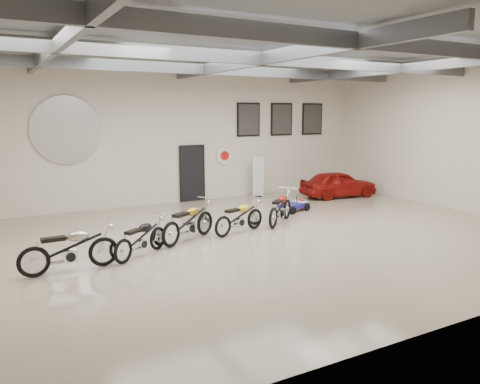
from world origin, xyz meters
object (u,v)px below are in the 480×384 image
motorcycle_silver (69,248)px  motorcycle_yellow (239,216)px  go_kart (296,203)px  motorcycle_black (141,237)px  vintage_car (338,184)px  motorcycle_red (280,207)px  motorcycle_gold (189,221)px  banner_stand (258,176)px

motorcycle_silver → motorcycle_yellow: size_ratio=1.10×
motorcycle_yellow → go_kart: 3.63m
motorcycle_yellow → motorcycle_black: bearing=176.7°
go_kart → vintage_car: vintage_car is taller
motorcycle_silver → go_kart: 8.45m
motorcycle_red → go_kart: motorcycle_red is taller
motorcycle_yellow → motorcycle_red: (1.66, 0.40, 0.03)m
motorcycle_red → go_kart: bearing=2.1°
motorcycle_black → motorcycle_yellow: motorcycle_yellow is taller
motorcycle_gold → motorcycle_yellow: 1.58m
motorcycle_gold → motorcycle_red: 3.26m
motorcycle_silver → go_kart: size_ratio=1.41×
motorcycle_silver → vintage_car: 11.80m
motorcycle_silver → motorcycle_gold: (3.19, 1.05, 0.00)m
go_kart → motorcycle_silver: bearing=-177.8°
motorcycle_gold → go_kart: bearing=-8.8°
banner_stand → motorcycle_silver: 10.10m
go_kart → motorcycle_yellow: bearing=-169.0°
motorcycle_yellow → vintage_car: size_ratio=0.59×
motorcycle_gold → go_kart: (4.76, 1.78, -0.27)m
motorcycle_gold → vintage_car: (7.83, 3.15, -0.00)m
motorcycle_gold → go_kart: size_ratio=1.42×
motorcycle_yellow → vintage_car: vintage_car is taller
motorcycle_yellow → motorcycle_silver: bearing=175.5°
banner_stand → motorcycle_silver: size_ratio=0.84×
motorcycle_black → go_kart: size_ratio=1.24×
motorcycle_red → motorcycle_silver: bearing=154.4°
banner_stand → motorcycle_red: banner_stand is taller
motorcycle_black → motorcycle_yellow: bearing=-19.1°
motorcycle_gold → motorcycle_yellow: bearing=-27.3°
motorcycle_gold → motorcycle_yellow: (1.57, 0.06, -0.05)m
go_kart → vintage_car: bearing=6.5°
go_kart → vintage_car: size_ratio=0.46×
banner_stand → vintage_car: bearing=-18.7°
motorcycle_yellow → motorcycle_red: motorcycle_red is taller
go_kart → motorcycle_gold: bearing=-176.9°
vintage_car → motorcycle_black: bearing=119.3°
banner_stand → motorcycle_black: banner_stand is taller
motorcycle_silver → motorcycle_black: 1.70m
motorcycle_silver → motorcycle_red: motorcycle_silver is taller
motorcycle_red → vintage_car: vintage_car is taller
motorcycle_black → motorcycle_red: size_ratio=0.91×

